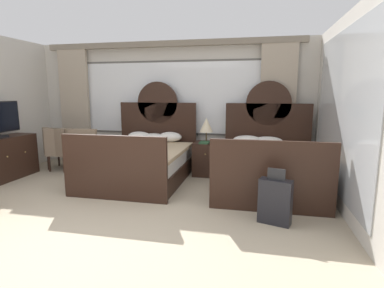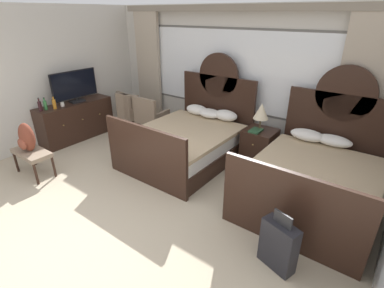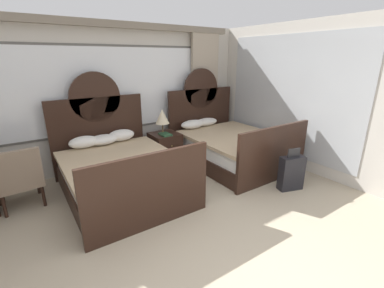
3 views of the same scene
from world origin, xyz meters
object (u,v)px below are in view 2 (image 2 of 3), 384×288
at_px(bottle_liquor_amber, 54,104).
at_px(armchair_by_window_right, 131,110).
at_px(dresser_minibar, 76,121).
at_px(cup_on_dresser, 62,104).
at_px(armchair_by_window_left, 150,116).
at_px(backpack_on_bench, 26,138).
at_px(book_on_nightstand, 256,131).
at_px(suitcase_on_floor, 279,245).
at_px(bed_near_mirror, 314,179).
at_px(nightstand_between_beds, 259,147).
at_px(bottle_soda_green, 45,105).
at_px(bed_near_window, 188,140).
at_px(table_lamp_on_nightstand, 261,112).
at_px(armchair_by_window_centre, 132,111).
at_px(bottle_wine_dark, 40,106).
at_px(tv_flatscreen, 75,86).
at_px(luggage_bench, 32,154).

bearing_deg(bottle_liquor_amber, armchair_by_window_right, 71.32).
bearing_deg(dresser_minibar, cup_on_dresser, -78.51).
bearing_deg(cup_on_dresser, armchair_by_window_left, 48.38).
bearing_deg(backpack_on_bench, dresser_minibar, 119.81).
bearing_deg(book_on_nightstand, suitcase_on_floor, -57.94).
xyz_separation_m(book_on_nightstand, armchair_by_window_right, (-3.04, -0.14, -0.19)).
height_order(bed_near_mirror, nightstand_between_beds, bed_near_mirror).
distance_m(nightstand_between_beds, cup_on_dresser, 4.00).
relative_size(bed_near_mirror, bottle_soda_green, 8.84).
bearing_deg(bed_near_mirror, bed_near_window, 179.77).
bearing_deg(table_lamp_on_nightstand, book_on_nightstand, -96.96).
bearing_deg(cup_on_dresser, bottle_liquor_amber, -76.66).
distance_m(book_on_nightstand, bottle_soda_green, 4.06).
relative_size(bottle_liquor_amber, armchair_by_window_centre, 0.29).
height_order(bed_near_mirror, bottle_liquor_amber, bed_near_mirror).
bearing_deg(table_lamp_on_nightstand, cup_on_dresser, -156.30).
distance_m(cup_on_dresser, armchair_by_window_centre, 1.49).
relative_size(book_on_nightstand, suitcase_on_floor, 0.37).
relative_size(bed_near_window, suitcase_on_floor, 3.06).
bearing_deg(nightstand_between_beds, bottle_wine_dark, -151.65).
relative_size(table_lamp_on_nightstand, dresser_minibar, 0.30).
height_order(table_lamp_on_nightstand, cup_on_dresser, table_lamp_on_nightstand).
distance_m(book_on_nightstand, bottle_wine_dark, 4.11).
bearing_deg(suitcase_on_floor, table_lamp_on_nightstand, 120.22).
bearing_deg(table_lamp_on_nightstand, bottle_soda_green, -152.54).
bearing_deg(table_lamp_on_nightstand, bottle_wine_dark, -151.25).
relative_size(table_lamp_on_nightstand, armchair_by_window_centre, 0.53).
height_order(table_lamp_on_nightstand, tv_flatscreen, tv_flatscreen).
relative_size(dresser_minibar, cup_on_dresser, 14.57).
bearing_deg(bottle_soda_green, tv_flatscreen, 88.00).
relative_size(bed_near_mirror, bottle_wine_dark, 8.32).
relative_size(bottle_soda_green, luggage_bench, 0.33).
relative_size(dresser_minibar, armchair_by_window_centre, 1.76).
bearing_deg(bottle_wine_dark, nightstand_between_beds, 28.35).
height_order(table_lamp_on_nightstand, book_on_nightstand, table_lamp_on_nightstand).
bearing_deg(armchair_by_window_centre, nightstand_between_beds, 4.70).
height_order(tv_flatscreen, bottle_liquor_amber, tv_flatscreen).
xyz_separation_m(table_lamp_on_nightstand, bottle_soda_green, (-3.66, -1.90, -0.08)).
xyz_separation_m(nightstand_between_beds, backpack_on_bench, (-2.90, -2.67, 0.35)).
distance_m(tv_flatscreen, bottle_wine_dark, 0.82).
height_order(book_on_nightstand, cup_on_dresser, cup_on_dresser).
distance_m(book_on_nightstand, bottle_liquor_amber, 3.92).
xyz_separation_m(armchair_by_window_centre, backpack_on_bench, (0.14, -2.42, 0.20)).
xyz_separation_m(armchair_by_window_right, luggage_bench, (0.21, -2.41, -0.10)).
height_order(bed_near_window, armchair_by_window_centre, bed_near_window).
distance_m(bed_near_mirror, tv_flatscreen, 4.91).
bearing_deg(bed_near_mirror, armchair_by_window_left, 174.17).
relative_size(book_on_nightstand, armchair_by_window_right, 0.29).
height_order(dresser_minibar, armchair_by_window_centre, armchair_by_window_centre).
height_order(tv_flatscreen, suitcase_on_floor, tv_flatscreen).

